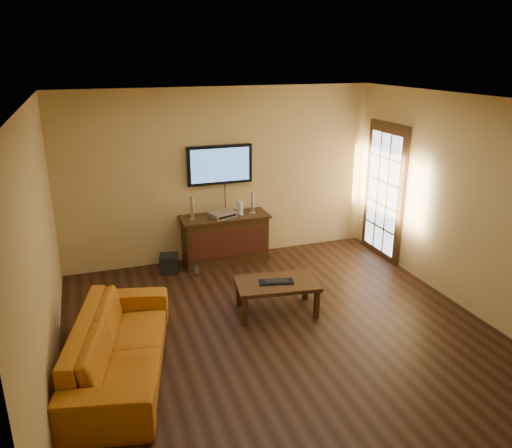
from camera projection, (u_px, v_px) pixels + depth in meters
name	position (u px, v px, depth m)	size (l,w,h in m)	color
ground_plane	(279.00, 330.00, 6.01)	(5.00, 5.00, 0.00)	black
room_walls	(262.00, 182.00, 6.01)	(5.00, 5.00, 5.00)	tan
french_door	(384.00, 193.00, 7.94)	(0.07, 1.02, 2.22)	black
media_console	(225.00, 239.00, 7.86)	(1.38, 0.53, 0.77)	black
television	(220.00, 165.00, 7.69)	(1.03, 0.08, 0.61)	black
coffee_table	(277.00, 286.00, 6.33)	(1.10, 0.75, 0.42)	black
sofa	(119.00, 336.00, 5.10)	(2.17, 0.63, 0.85)	#A85F12
speaker_left	(192.00, 209.00, 7.51)	(0.10, 0.10, 0.35)	silver
speaker_right	(253.00, 203.00, 7.83)	(0.09, 0.09, 0.34)	silver
av_receiver	(222.00, 215.00, 7.66)	(0.37, 0.26, 0.08)	silver
game_console	(240.00, 208.00, 7.79)	(0.04, 0.15, 0.21)	white
subwoofer	(169.00, 264.00, 7.57)	(0.27, 0.27, 0.27)	black
bottle	(197.00, 271.00, 7.42)	(0.06, 0.06, 0.18)	white
keyboard	(276.00, 282.00, 6.28)	(0.46, 0.25, 0.03)	black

